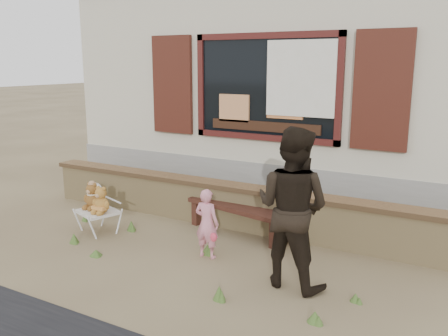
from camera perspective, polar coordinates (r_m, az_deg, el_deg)
The scene contains 11 objects.
ground at distance 6.42m, azimuth -2.65°, elevation -9.77°, with size 80.00×80.00×0.00m, color brown.
shopfront at distance 10.04m, azimuth 11.06°, elevation 9.85°, with size 8.04×5.13×4.00m.
brick_wall at distance 7.13m, azimuth 1.57°, elevation -4.56°, with size 7.10×0.36×0.67m.
bench at distance 6.88m, azimuth 1.60°, elevation -5.47°, with size 1.69×0.68×0.42m.
folding_chair at distance 7.18m, azimuth -14.93°, elevation -5.19°, with size 0.67×0.63×0.33m.
teddy_bear_left at distance 7.24m, azimuth -15.53°, elevation -3.17°, with size 0.29×0.26×0.40m, color brown, non-canonical shape.
teddy_bear_right at distance 6.99m, azimuth -14.52°, elevation -3.66°, with size 0.29×0.25×0.40m, color olive, non-canonical shape.
child at distance 6.04m, azimuth -2.08°, elevation -6.68°, with size 0.33×0.22×0.90m, color pink.
adult at distance 5.24m, azimuth 8.20°, elevation -4.75°, with size 0.87×0.68×1.79m, color black.
fan_left at distance 8.25m, azimuth -15.00°, elevation -3.33°, with size 0.30×0.20×0.48m.
grass_tufts at distance 6.20m, azimuth -5.65°, elevation -10.07°, with size 4.49×1.65×0.16m.
Camera 1 is at (3.15, -5.03, 2.45)m, focal length 38.00 mm.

